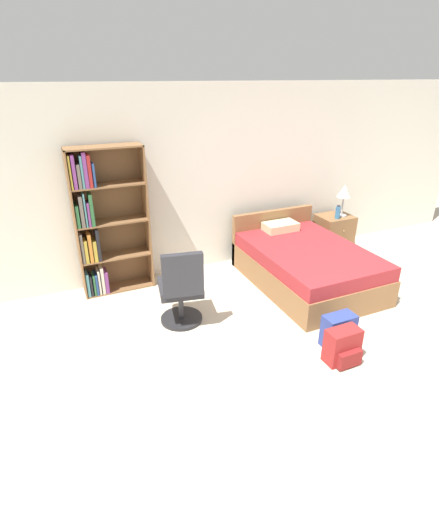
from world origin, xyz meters
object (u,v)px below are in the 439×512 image
(bookshelf, at_px, (101,224))
(table_lamp, at_px, (344,192))
(nightstand, at_px, (333,233))
(backpack_red, at_px, (343,347))
(office_chair, at_px, (181,290))
(water_bottle, at_px, (338,212))
(backpack_blue, at_px, (339,332))
(bed, at_px, (305,264))

(bookshelf, bearing_deg, table_lamp, -2.66)
(nightstand, xyz_separation_m, backpack_red, (-1.73, -2.35, -0.12))
(bookshelf, height_order, office_chair, bookshelf)
(water_bottle, bearing_deg, nightstand, 62.26)
(backpack_red, bearing_deg, nightstand, 53.64)
(bookshelf, xyz_separation_m, backpack_blue, (2.04, -2.25, -0.78))
(nightstand, xyz_separation_m, table_lamp, (0.08, -0.04, 0.69))
(backpack_red, bearing_deg, bed, 68.20)
(office_chair, xyz_separation_m, water_bottle, (2.94, 0.95, 0.24))
(nightstand, relative_size, backpack_red, 1.63)
(nightstand, relative_size, water_bottle, 2.77)
(backpack_red, bearing_deg, bookshelf, 127.53)
(bookshelf, relative_size, office_chair, 1.93)
(bed, xyz_separation_m, nightstand, (1.09, 0.76, 0.02))
(backpack_red, bearing_deg, backpack_blue, 59.23)
(nightstand, distance_m, backpack_red, 2.92)
(nightstand, bearing_deg, bed, -145.22)
(nightstand, bearing_deg, backpack_blue, -126.90)
(backpack_blue, bearing_deg, nightstand, 53.10)
(bed, height_order, water_bottle, water_bottle)
(nightstand, distance_m, table_lamp, 0.70)
(nightstand, height_order, water_bottle, water_bottle)
(table_lamp, height_order, backpack_blue, table_lamp)
(office_chair, xyz_separation_m, backpack_red, (1.27, -1.28, -0.29))
(bookshelf, distance_m, water_bottle, 3.59)
(bed, distance_m, backpack_blue, 1.46)
(bed, relative_size, water_bottle, 9.08)
(bookshelf, height_order, table_lamp, bookshelf)
(bookshelf, xyz_separation_m, water_bottle, (3.57, -0.24, -0.25))
(office_chair, bearing_deg, water_bottle, 18.02)
(backpack_blue, bearing_deg, bookshelf, 132.09)
(bookshelf, relative_size, backpack_red, 5.20)
(bookshelf, height_order, backpack_red, bookshelf)
(office_chair, bearing_deg, nightstand, 19.63)
(bed, xyz_separation_m, backpack_blue, (-0.50, -1.37, -0.11))
(bookshelf, distance_m, backpack_red, 3.22)
(bed, bearing_deg, water_bottle, 32.00)
(office_chair, height_order, table_lamp, table_lamp)
(nightstand, relative_size, backpack_blue, 1.63)
(nightstand, bearing_deg, bookshelf, 177.96)
(nightstand, bearing_deg, backpack_red, -126.36)
(bookshelf, distance_m, table_lamp, 3.72)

